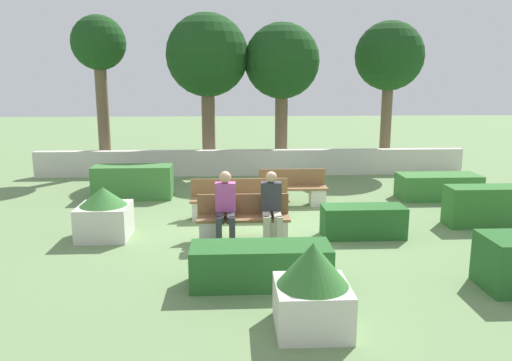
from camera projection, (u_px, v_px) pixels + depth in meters
ground_plane at (263, 228)px, 10.33m from camera, size 60.00×60.00×0.00m
perimeter_wall at (252, 163)px, 15.81m from camera, size 13.51×0.30×0.81m
bench_front at (243, 223)px, 9.52m from camera, size 1.76×0.48×0.85m
bench_left_side at (240, 203)px, 10.97m from camera, size 2.15×0.48×0.85m
bench_right_side at (293, 192)px, 12.12m from camera, size 1.64×0.49×0.85m
person_seated_man at (225, 204)px, 9.29m from camera, size 0.38×0.63×1.35m
person_seated_woman at (272, 204)px, 9.33m from camera, size 0.38×0.63×1.34m
hedge_block_near_left at (492, 206)px, 10.43m from camera, size 1.91×0.61×0.84m
hedge_block_near_right at (133, 182)px, 12.79m from camera, size 1.99×0.72×0.85m
hedge_block_mid_left at (363, 221)px, 9.71m from camera, size 1.59×0.61×0.61m
hedge_block_mid_right at (261, 265)px, 7.45m from camera, size 2.09×0.72×0.62m
hedge_block_far_right at (438, 187)px, 12.75m from camera, size 2.02×0.87×0.63m
planter_corner_left at (104, 213)px, 9.61m from camera, size 0.95×0.95×1.00m
planter_corner_right at (312, 287)px, 6.08m from camera, size 0.90×0.90×1.12m
tree_leftmost at (99, 50)px, 15.35m from camera, size 1.67×1.67×4.93m
tree_center_left at (207, 57)px, 15.83m from camera, size 2.63×2.63×5.06m
tree_center_right at (282, 63)px, 15.99m from camera, size 2.42×2.42×4.78m
tree_rightmost at (389, 58)px, 16.38m from camera, size 2.26×2.26×4.87m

